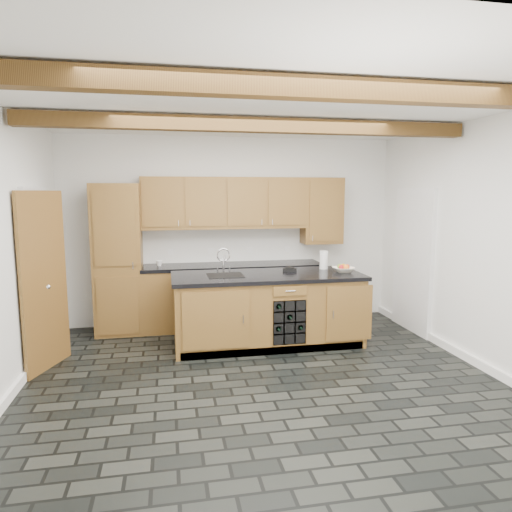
{
  "coord_description": "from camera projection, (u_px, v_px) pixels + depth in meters",
  "views": [
    {
      "loc": [
        -0.95,
        -4.39,
        1.98
      ],
      "look_at": [
        0.05,
        0.8,
        1.24
      ],
      "focal_mm": 32.0,
      "sensor_mm": 36.0,
      "label": 1
    }
  ],
  "objects": [
    {
      "name": "paper_towel",
      "position": [
        324.0,
        260.0,
        6.29
      ],
      "size": [
        0.11,
        0.11,
        0.25
      ],
      "primitive_type": "cylinder",
      "color": "white",
      "rests_on": "island"
    },
    {
      "name": "fruit_bowl",
      "position": [
        343.0,
        270.0,
        6.05
      ],
      "size": [
        0.3,
        0.3,
        0.07
      ],
      "primitive_type": "imported",
      "rotation": [
        0.0,
        0.0,
        0.09
      ],
      "color": "white",
      "rests_on": "island"
    },
    {
      "name": "mug",
      "position": [
        159.0,
        263.0,
        6.55
      ],
      "size": [
        0.09,
        0.09,
        0.08
      ],
      "primitive_type": "imported",
      "rotation": [
        0.0,
        0.0,
        -0.08
      ],
      "color": "white",
      "rests_on": "back_cabinetry"
    },
    {
      "name": "island",
      "position": [
        268.0,
        309.0,
        5.96
      ],
      "size": [
        2.48,
        0.96,
        0.93
      ],
      "color": "olive",
      "rests_on": "ground"
    },
    {
      "name": "ground",
      "position": [
        266.0,
        385.0,
        4.72
      ],
      "size": [
        5.0,
        5.0,
        0.0
      ],
      "primitive_type": "plane",
      "color": "black",
      "rests_on": "ground"
    },
    {
      "name": "back_cabinetry",
      "position": [
        209.0,
        261.0,
        6.69
      ],
      "size": [
        3.65,
        0.62,
        2.2
      ],
      "color": "olive",
      "rests_on": "ground"
    },
    {
      "name": "faucet",
      "position": [
        225.0,
        272.0,
        5.83
      ],
      "size": [
        0.45,
        0.4,
        0.34
      ],
      "color": "black",
      "rests_on": "island"
    },
    {
      "name": "fruit_cluster",
      "position": [
        343.0,
        267.0,
        6.04
      ],
      "size": [
        0.16,
        0.17,
        0.07
      ],
      "color": "red",
      "rests_on": "fruit_bowl"
    },
    {
      "name": "room_shell",
      "position": [
        248.0,
        234.0,
        5.01
      ],
      "size": [
        5.01,
        5.0,
        5.0
      ],
      "color": "white",
      "rests_on": "ground"
    },
    {
      "name": "kitchen_scale",
      "position": [
        290.0,
        269.0,
        6.11
      ],
      "size": [
        0.21,
        0.15,
        0.06
      ],
      "rotation": [
        0.0,
        0.0,
        -0.26
      ],
      "color": "black",
      "rests_on": "island"
    }
  ]
}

